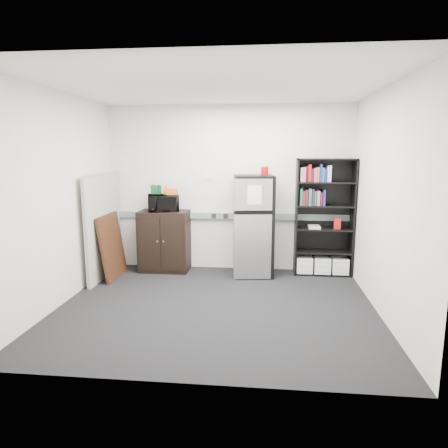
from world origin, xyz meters
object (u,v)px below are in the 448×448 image
object	(u,v)px
cubicle_partition	(104,226)
cabinet	(165,241)
microwave	(163,203)
refrigerator	(253,226)
bookshelf	(324,218)

from	to	relation	value
cubicle_partition	cabinet	world-z (taller)	cubicle_partition
cabinet	microwave	world-z (taller)	microwave
cabinet	refrigerator	distance (m)	1.50
bookshelf	cabinet	xyz separation A→B (m)	(-2.58, -0.06, -0.41)
microwave	refrigerator	size ratio (longest dim) A/B	0.31
bookshelf	cubicle_partition	xyz separation A→B (m)	(-3.43, -0.49, -0.10)
cubicle_partition	microwave	bearing A→B (deg)	25.40
bookshelf	cubicle_partition	distance (m)	3.46
bookshelf	refrigerator	distance (m)	1.13
cubicle_partition	bookshelf	bearing A→B (deg)	8.06
bookshelf	microwave	distance (m)	2.59
cabinet	microwave	size ratio (longest dim) A/B	2.04
bookshelf	microwave	size ratio (longest dim) A/B	3.78
cubicle_partition	refrigerator	distance (m)	2.34
microwave	bookshelf	bearing A→B (deg)	-14.53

